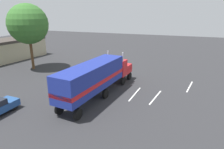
# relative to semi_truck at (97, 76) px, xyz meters

# --- Properties ---
(ground_plane) EXTENTS (120.00, 120.00, 0.00)m
(ground_plane) POSITION_rel_semi_truck_xyz_m (5.32, -0.49, -2.52)
(ground_plane) COLOR #2D2D30
(lane_stripe_near) EXTENTS (4.40, 0.45, 0.01)m
(lane_stripe_near) POSITION_rel_semi_truck_xyz_m (2.08, -3.99, -2.52)
(lane_stripe_near) COLOR silver
(lane_stripe_near) RESTS_ON ground_plane
(lane_stripe_mid) EXTENTS (4.37, 0.82, 0.01)m
(lane_stripe_mid) POSITION_rel_semi_truck_xyz_m (2.01, -6.48, -2.52)
(lane_stripe_mid) COLOR silver
(lane_stripe_mid) RESTS_ON ground_plane
(lane_stripe_far) EXTENTS (4.37, 0.86, 0.01)m
(lane_stripe_far) POSITION_rel_semi_truck_xyz_m (7.04, -10.23, -2.52)
(lane_stripe_far) COLOR silver
(lane_stripe_far) RESTS_ON ground_plane
(semi_truck) EXTENTS (14.36, 4.18, 4.50)m
(semi_truck) POSITION_rel_semi_truck_xyz_m (0.00, 0.00, 0.00)
(semi_truck) COLOR red
(semi_truck) RESTS_ON ground_plane
(person_bystander) EXTENTS (0.41, 0.48, 1.63)m
(person_bystander) POSITION_rel_semi_truck_xyz_m (-0.10, 2.84, -1.63)
(person_bystander) COLOR #2D3347
(person_bystander) RESTS_ON ground_plane
(tree_left) EXTENTS (6.48, 6.48, 10.83)m
(tree_left) POSITION_rel_semi_truck_xyz_m (6.57, 15.21, 5.04)
(tree_left) COLOR brown
(tree_left) RESTS_ON ground_plane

